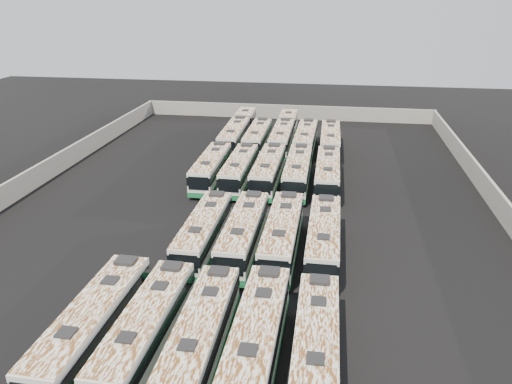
# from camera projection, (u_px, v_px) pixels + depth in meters

# --- Properties ---
(ground) EXTENTS (140.00, 140.00, 0.00)m
(ground) POSITION_uv_depth(u_px,v_px,m) (247.00, 210.00, 45.66)
(ground) COLOR black
(ground) RESTS_ON ground
(perimeter_wall) EXTENTS (45.20, 73.20, 2.20)m
(perimeter_wall) POSITION_uv_depth(u_px,v_px,m) (247.00, 199.00, 45.26)
(perimeter_wall) COLOR gray
(perimeter_wall) RESTS_ON ground
(bus_front_far_left) EXTENTS (2.57, 11.22, 3.15)m
(bus_front_far_left) POSITION_uv_depth(u_px,v_px,m) (93.00, 325.00, 27.22)
(bus_front_far_left) COLOR silver
(bus_front_far_left) RESTS_ON ground
(bus_front_left) EXTENTS (2.48, 10.83, 3.04)m
(bus_front_left) POSITION_uv_depth(u_px,v_px,m) (146.00, 330.00, 26.94)
(bus_front_left) COLOR silver
(bus_front_left) RESTS_ON ground
(bus_front_center) EXTENTS (2.36, 10.75, 3.02)m
(bus_front_center) POSITION_uv_depth(u_px,v_px,m) (201.00, 337.00, 26.42)
(bus_front_center) COLOR silver
(bus_front_center) RESTS_ON ground
(bus_front_right) EXTENTS (2.44, 11.14, 3.13)m
(bus_front_right) POSITION_uv_depth(u_px,v_px,m) (256.00, 341.00, 26.04)
(bus_front_right) COLOR silver
(bus_front_right) RESTS_ON ground
(bus_front_far_right) EXTENTS (2.38, 10.72, 3.01)m
(bus_front_far_right) POSITION_uv_depth(u_px,v_px,m) (316.00, 349.00, 25.55)
(bus_front_far_right) COLOR silver
(bus_front_far_right) RESTS_ON ground
(bus_midfront_left) EXTENTS (2.27, 10.69, 3.01)m
(bus_midfront_left) POSITION_uv_depth(u_px,v_px,m) (204.00, 232.00, 38.05)
(bus_midfront_left) COLOR silver
(bus_midfront_left) RESTS_ON ground
(bus_midfront_center) EXTENTS (2.36, 10.98, 3.09)m
(bus_midfront_center) POSITION_uv_depth(u_px,v_px,m) (244.00, 233.00, 37.71)
(bus_midfront_center) COLOR silver
(bus_midfront_center) RESTS_ON ground
(bus_midfront_right) EXTENTS (2.39, 11.14, 3.14)m
(bus_midfront_right) POSITION_uv_depth(u_px,v_px,m) (282.00, 235.00, 37.40)
(bus_midfront_right) COLOR silver
(bus_midfront_right) RESTS_ON ground
(bus_midfront_far_right) EXTENTS (2.33, 10.95, 3.08)m
(bus_midfront_far_right) POSITION_uv_depth(u_px,v_px,m) (324.00, 239.00, 36.94)
(bus_midfront_far_right) COLOR silver
(bus_midfront_far_right) RESTS_ON ground
(bus_midback_far_left) EXTENTS (2.46, 10.83, 3.04)m
(bus_midback_far_left) POSITION_uv_depth(u_px,v_px,m) (211.00, 168.00, 51.98)
(bus_midback_far_left) COLOR silver
(bus_midback_far_left) RESTS_ON ground
(bus_midback_left) EXTENTS (2.30, 10.77, 3.03)m
(bus_midback_left) POSITION_uv_depth(u_px,v_px,m) (239.00, 170.00, 51.45)
(bus_midback_left) COLOR silver
(bus_midback_left) RESTS_ON ground
(bus_midback_center) EXTENTS (2.42, 11.10, 3.12)m
(bus_midback_center) POSITION_uv_depth(u_px,v_px,m) (268.00, 171.00, 51.04)
(bus_midback_center) COLOR silver
(bus_midback_center) RESTS_ON ground
(bus_midback_right) EXTENTS (2.41, 11.13, 3.13)m
(bus_midback_right) POSITION_uv_depth(u_px,v_px,m) (298.00, 172.00, 50.72)
(bus_midback_right) COLOR silver
(bus_midback_right) RESTS_ON ground
(bus_midback_far_right) EXTENTS (2.38, 11.06, 3.11)m
(bus_midback_far_right) POSITION_uv_depth(u_px,v_px,m) (328.00, 174.00, 50.11)
(bus_midback_far_right) COLOR silver
(bus_midback_far_right) RESTS_ON ground
(bus_back_far_left) EXTENTS (2.72, 17.44, 3.15)m
(bus_back_far_left) POSITION_uv_depth(u_px,v_px,m) (238.00, 131.00, 65.87)
(bus_back_far_left) COLOR silver
(bus_back_far_left) RESTS_ON ground
(bus_back_left) EXTENTS (2.33, 10.85, 3.05)m
(bus_back_left) POSITION_uv_depth(u_px,v_px,m) (257.00, 138.00, 62.69)
(bus_back_left) COLOR silver
(bus_back_left) RESTS_ON ground
(bus_back_center) EXTENTS (2.42, 16.98, 3.08)m
(bus_back_center) POSITION_uv_depth(u_px,v_px,m) (284.00, 133.00, 65.08)
(bus_back_center) COLOR silver
(bus_back_center) RESTS_ON ground
(bus_back_right) EXTENTS (2.46, 10.96, 3.08)m
(bus_back_right) POSITION_uv_depth(u_px,v_px,m) (306.00, 140.00, 62.00)
(bus_back_right) COLOR silver
(bus_back_right) RESTS_ON ground
(bus_back_far_right) EXTENTS (2.45, 10.99, 3.09)m
(bus_back_far_right) POSITION_uv_depth(u_px,v_px,m) (330.00, 141.00, 61.43)
(bus_back_far_right) COLOR silver
(bus_back_far_right) RESTS_ON ground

